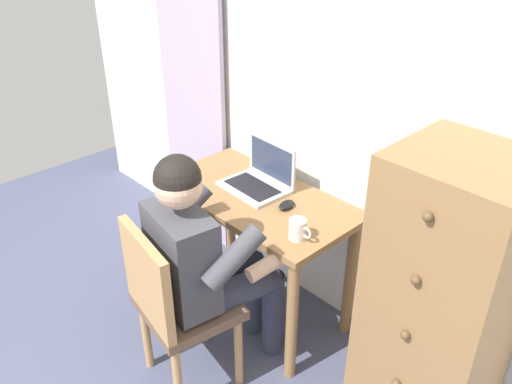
{
  "coord_description": "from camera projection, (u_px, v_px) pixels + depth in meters",
  "views": [
    {
      "loc": [
        1.33,
        0.25,
        2.1
      ],
      "look_at": [
        -0.25,
        1.75,
        0.85
      ],
      "focal_mm": 37.01,
      "sensor_mm": 36.0,
      "label": 1
    }
  ],
  "objects": [
    {
      "name": "desk",
      "position": [
        257.0,
        217.0,
        2.75
      ],
      "size": [
        1.05,
        0.55,
        0.75
      ],
      "color": "olive",
      "rests_on": "ground_plane"
    },
    {
      "name": "curtain_panel",
      "position": [
        192.0,
        82.0,
        3.24
      ],
      "size": [
        0.59,
        0.03,
        2.15
      ],
      "primitive_type": "cube",
      "color": "#B29EBC",
      "rests_on": "ground_plane"
    },
    {
      "name": "chair",
      "position": [
        174.0,
        302.0,
        2.36
      ],
      "size": [
        0.48,
        0.46,
        0.89
      ],
      "color": "brown",
      "rests_on": "ground_plane"
    },
    {
      "name": "dresser",
      "position": [
        440.0,
        303.0,
        2.12
      ],
      "size": [
        0.5,
        0.51,
        1.31
      ],
      "color": "olive",
      "rests_on": "ground_plane"
    },
    {
      "name": "coffee_mug",
      "position": [
        298.0,
        229.0,
        2.33
      ],
      "size": [
        0.12,
        0.08,
        0.09
      ],
      "color": "silver",
      "rests_on": "desk"
    },
    {
      "name": "desk_clock",
      "position": [
        184.0,
        175.0,
        2.85
      ],
      "size": [
        0.09,
        0.09,
        0.03
      ],
      "color": "black",
      "rests_on": "desk"
    },
    {
      "name": "wall_back",
      "position": [
        363.0,
        103.0,
        2.43
      ],
      "size": [
        4.8,
        0.05,
        2.5
      ],
      "primitive_type": "cube",
      "color": "silver",
      "rests_on": "ground_plane"
    },
    {
      "name": "computer_mouse",
      "position": [
        287.0,
        205.0,
        2.57
      ],
      "size": [
        0.08,
        0.11,
        0.03
      ],
      "primitive_type": "ellipsoid",
      "rotation": [
        0.0,
        0.0,
        0.18
      ],
      "color": "black",
      "rests_on": "desk"
    },
    {
      "name": "person_seated",
      "position": [
        207.0,
        255.0,
        2.36
      ],
      "size": [
        0.59,
        0.63,
        1.2
      ],
      "color": "#33384C",
      "rests_on": "ground_plane"
    },
    {
      "name": "laptop",
      "position": [
        260.0,
        178.0,
        2.74
      ],
      "size": [
        0.35,
        0.27,
        0.24
      ],
      "color": "#B7BABF",
      "rests_on": "desk"
    }
  ]
}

